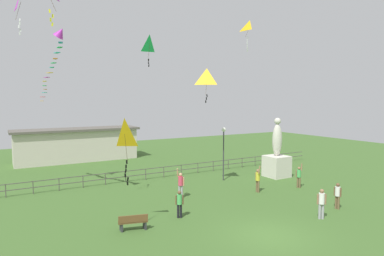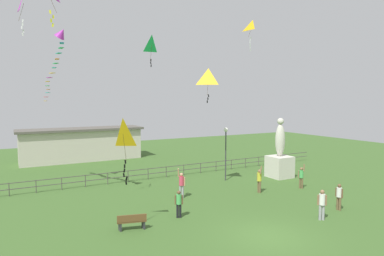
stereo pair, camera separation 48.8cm
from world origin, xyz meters
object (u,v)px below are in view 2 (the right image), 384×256
person_1 (322,203)px  streamer_kite (59,43)px  statue_monument (280,160)px  person_4 (301,176)px  person_5 (179,202)px  kite_1 (123,136)px  person_2 (259,179)px  kite_2 (253,28)px  person_0 (339,195)px  lamppost (226,142)px  kite_4 (208,79)px  kite_5 (152,44)px  park_bench (132,221)px  person_3 (181,183)px  kite_0 (24,5)px

person_1 → streamer_kite: 18.03m
statue_monument → person_4: 3.82m
person_5 → kite_1: kite_1 is taller
person_2 → kite_2: size_ratio=0.75×
person_0 → kite_2: size_ratio=0.61×
lamppost → kite_2: (3.43, 1.00, 9.83)m
kite_4 → kite_5: size_ratio=0.99×
person_2 → kite_1: size_ratio=0.59×
park_bench → person_1: bearing=-20.7°
person_3 → kite_4: size_ratio=0.84×
person_3 → kite_5: (0.03, 5.19, 10.11)m
lamppost → kite_0: (-14.54, 2.41, 9.74)m
statue_monument → kite_1: bearing=-160.5°
person_5 → kite_5: bearing=77.5°
person_2 → kite_1: bearing=-166.7°
lamppost → kite_1: size_ratio=1.31×
person_1 → kite_0: kite_0 is taller
kite_4 → person_2: bearing=-45.7°
person_2 → kite_0: size_ratio=0.73×
lamppost → park_bench: lamppost is taller
kite_2 → streamer_kite: size_ratio=0.34×
kite_2 → kite_5: (-8.90, 1.49, -1.93)m
kite_0 → lamppost: bearing=-9.4°
park_bench → person_1: 10.49m
park_bench → person_4: 14.05m
person_0 → kite_1: size_ratio=0.48×
person_1 → kite_2: bearing=70.7°
statue_monument → person_3: statue_monument is taller
kite_1 → kite_5: size_ratio=1.37×
statue_monument → person_1: size_ratio=2.99×
person_4 → kite_1: bearing=-172.3°
lamppost → kite_2: size_ratio=1.66×
statue_monument → kite_5: size_ratio=2.08×
kite_0 → streamer_kite: bearing=-61.8°
person_5 → person_2: bearing=13.9°
streamer_kite → person_0: bearing=-31.1°
person_3 → person_4: bearing=-13.3°
person_2 → person_3: size_ratio=0.98×
person_0 → kite_1: 13.47m
kite_5 → statue_monument: bearing=-20.1°
lamppost → kite_0: size_ratio=1.63×
person_4 → kite_2: bearing=91.9°
lamppost → streamer_kite: (-12.83, -0.77, 6.91)m
streamer_kite → person_1: bearing=-37.6°
person_4 → kite_2: kite_2 is taller
lamppost → person_1: (-0.52, -10.26, -2.24)m
person_3 → kite_0: 15.83m
person_4 → kite_2: size_ratio=0.71×
lamppost → person_3: 6.51m
person_0 → kite_1: bearing=167.5°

